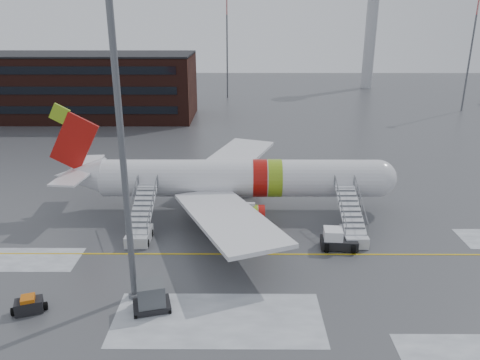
{
  "coord_description": "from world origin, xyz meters",
  "views": [
    {
      "loc": [
        -4.41,
        -36.32,
        19.22
      ],
      "look_at": [
        -4.61,
        6.62,
        4.0
      ],
      "focal_mm": 35.0,
      "sensor_mm": 36.0,
      "label": 1
    }
  ],
  "objects_px": {
    "airstair_fwd": "(352,228)",
    "uld_container": "(151,297)",
    "pushback_tug": "(337,240)",
    "light_mast_near": "(118,99)",
    "airliner": "(231,179)",
    "airstair_aft": "(141,227)",
    "baggage_tractor": "(29,306)"
  },
  "relations": [
    {
      "from": "airstair_fwd",
      "to": "pushback_tug",
      "type": "relative_size",
      "value": 2.36
    },
    {
      "from": "baggage_tractor",
      "to": "pushback_tug",
      "type": "bearing_deg",
      "value": 22.48
    },
    {
      "from": "light_mast_near",
      "to": "uld_container",
      "type": "bearing_deg",
      "value": -44.68
    },
    {
      "from": "airstair_fwd",
      "to": "baggage_tractor",
      "type": "xyz_separation_m",
      "value": [
        -24.5,
        -11.33,
        -0.55
      ]
    },
    {
      "from": "airliner",
      "to": "baggage_tractor",
      "type": "height_order",
      "value": "airliner"
    },
    {
      "from": "airstair_fwd",
      "to": "airliner",
      "type": "bearing_deg",
      "value": 149.58
    },
    {
      "from": "airliner",
      "to": "airstair_fwd",
      "type": "height_order",
      "value": "airliner"
    },
    {
      "from": "airliner",
      "to": "pushback_tug",
      "type": "height_order",
      "value": "airliner"
    },
    {
      "from": "airliner",
      "to": "airstair_aft",
      "type": "xyz_separation_m",
      "value": [
        -8.05,
        -6.54,
        -2.35
      ]
    },
    {
      "from": "pushback_tug",
      "to": "baggage_tractor",
      "type": "bearing_deg",
      "value": -157.52
    },
    {
      "from": "pushback_tug",
      "to": "airstair_fwd",
      "type": "bearing_deg",
      "value": 47.63
    },
    {
      "from": "baggage_tractor",
      "to": "airstair_fwd",
      "type": "bearing_deg",
      "value": 24.82
    },
    {
      "from": "airstair_fwd",
      "to": "uld_container",
      "type": "distance_m",
      "value": 19.55
    },
    {
      "from": "pushback_tug",
      "to": "light_mast_near",
      "type": "relative_size",
      "value": 0.12
    },
    {
      "from": "airstair_fwd",
      "to": "airstair_aft",
      "type": "relative_size",
      "value": 1.0
    },
    {
      "from": "airliner",
      "to": "pushback_tug",
      "type": "relative_size",
      "value": 10.72
    },
    {
      "from": "airstair_fwd",
      "to": "light_mast_near",
      "type": "height_order",
      "value": "light_mast_near"
    },
    {
      "from": "baggage_tractor",
      "to": "airstair_aft",
      "type": "bearing_deg",
      "value": 64.85
    },
    {
      "from": "airstair_fwd",
      "to": "baggage_tractor",
      "type": "bearing_deg",
      "value": -155.18
    },
    {
      "from": "pushback_tug",
      "to": "light_mast_near",
      "type": "bearing_deg",
      "value": -154.71
    },
    {
      "from": "airliner",
      "to": "baggage_tractor",
      "type": "bearing_deg",
      "value": -126.8
    },
    {
      "from": "airstair_aft",
      "to": "light_mast_near",
      "type": "relative_size",
      "value": 0.28
    },
    {
      "from": "airliner",
      "to": "pushback_tug",
      "type": "xyz_separation_m",
      "value": [
        9.38,
        -8.45,
        -2.63
      ]
    },
    {
      "from": "airliner",
      "to": "uld_container",
      "type": "distance_m",
      "value": 18.37
    },
    {
      "from": "airstair_fwd",
      "to": "baggage_tractor",
      "type": "distance_m",
      "value": 27.0
    },
    {
      "from": "baggage_tractor",
      "to": "airliner",
      "type": "bearing_deg",
      "value": 53.2
    },
    {
      "from": "airliner",
      "to": "airstair_aft",
      "type": "bearing_deg",
      "value": -140.92
    },
    {
      "from": "uld_container",
      "to": "light_mast_near",
      "type": "distance_m",
      "value": 13.47
    },
    {
      "from": "airstair_aft",
      "to": "uld_container",
      "type": "relative_size",
      "value": 2.65
    },
    {
      "from": "airstair_fwd",
      "to": "light_mast_near",
      "type": "xyz_separation_m",
      "value": [
        -17.71,
        -9.46,
        13.2
      ]
    },
    {
      "from": "uld_container",
      "to": "baggage_tractor",
      "type": "bearing_deg",
      "value": -177.4
    },
    {
      "from": "airstair_aft",
      "to": "pushback_tug",
      "type": "distance_m",
      "value": 17.54
    }
  ]
}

